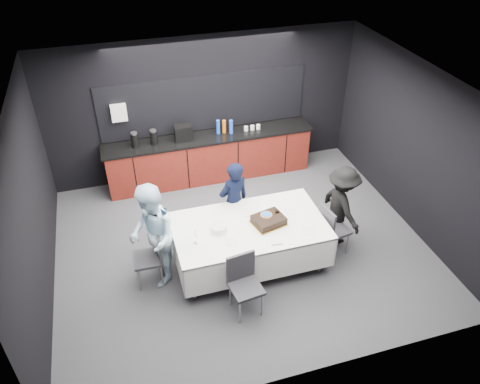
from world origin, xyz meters
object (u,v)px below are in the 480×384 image
at_px(chair_right, 331,227).
at_px(cake_assembly, 269,220).
at_px(plate_stack, 219,228).
at_px(party_table, 249,232).
at_px(person_left, 153,236).
at_px(person_right, 341,206).
at_px(champagne_flute, 195,235).
at_px(person_center, 234,202).
at_px(chair_near, 244,280).
at_px(chair_left, 153,254).

bearing_deg(chair_right, cake_assembly, 174.80).
relative_size(cake_assembly, plate_stack, 2.31).
height_order(cake_assembly, chair_right, cake_assembly).
distance_m(party_table, person_left, 1.47).
bearing_deg(chair_right, person_left, 175.51).
bearing_deg(party_table, chair_right, -5.86).
bearing_deg(person_right, plate_stack, 85.81).
xyz_separation_m(champagne_flute, person_center, (0.82, 0.85, -0.20)).
bearing_deg(champagne_flute, person_left, 156.34).
xyz_separation_m(cake_assembly, champagne_flute, (-1.16, -0.13, 0.10)).
bearing_deg(person_center, chair_right, 133.49).
distance_m(chair_near, person_right, 2.18).
height_order(person_center, person_right, person_center).
bearing_deg(chair_left, chair_right, -3.89).
bearing_deg(chair_left, champagne_flute, -20.24).
relative_size(champagne_flute, person_left, 0.13).
bearing_deg(chair_near, plate_stack, 99.21).
bearing_deg(cake_assembly, plate_stack, 176.90).
height_order(plate_stack, chair_left, chair_left).
height_order(plate_stack, person_center, person_center).
bearing_deg(chair_near, person_left, 140.16).
bearing_deg(party_table, cake_assembly, -8.17).
bearing_deg(plate_stack, champagne_flute, -156.36).
distance_m(chair_near, person_center, 1.56).
height_order(chair_left, chair_near, same).
height_order(chair_left, person_left, person_left).
bearing_deg(person_right, party_table, 86.81).
bearing_deg(champagne_flute, chair_near, -51.75).
distance_m(party_table, chair_left, 1.49).
distance_m(party_table, cake_assembly, 0.36).
bearing_deg(champagne_flute, person_center, 46.03).
xyz_separation_m(plate_stack, chair_near, (0.14, -0.84, -0.30)).
bearing_deg(champagne_flute, cake_assembly, 6.33).
height_order(plate_stack, chair_near, chair_near).
xyz_separation_m(champagne_flute, person_right, (2.48, 0.29, -0.23)).
height_order(cake_assembly, chair_near, cake_assembly).
distance_m(party_table, person_center, 0.69).
xyz_separation_m(plate_stack, chair_left, (-1.00, 0.06, -0.30)).
relative_size(person_center, person_left, 0.87).
bearing_deg(person_center, chair_left, 7.66).
distance_m(chair_left, person_left, 0.32).
height_order(party_table, chair_right, chair_right).
relative_size(plate_stack, chair_near, 0.26).
distance_m(cake_assembly, person_left, 1.75).
bearing_deg(plate_stack, chair_right, -4.30).
height_order(cake_assembly, person_right, person_right).
xyz_separation_m(plate_stack, person_right, (2.09, 0.12, -0.12)).
xyz_separation_m(party_table, chair_left, (-1.49, 0.06, -0.11)).
distance_m(champagne_flute, person_center, 1.20).
relative_size(chair_right, person_left, 0.55).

